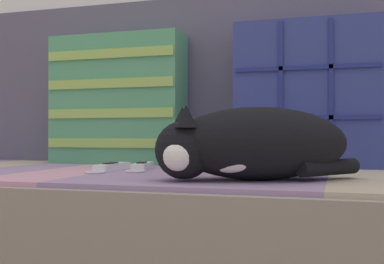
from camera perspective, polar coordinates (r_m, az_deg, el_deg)
couch at (r=1.30m, az=-0.69°, el=-12.40°), size 1.92×0.87×0.35m
sofa_backrest at (r=1.63m, az=3.21°, el=6.01°), size 1.89×0.14×0.55m
throw_pillow_quilted at (r=1.43m, az=13.48°, el=4.35°), size 0.41×0.14×0.42m
throw_pillow_striped at (r=1.59m, az=-8.77°, el=3.80°), size 0.44×0.14×0.41m
sleeping_cat at (r=0.99m, az=6.54°, el=-1.52°), size 0.41×0.31×0.15m
game_remote_near at (r=1.27m, az=-9.55°, el=-4.13°), size 0.05×0.20×0.02m
game_remote_far at (r=1.29m, az=-5.95°, el=-4.09°), size 0.08×0.20×0.02m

